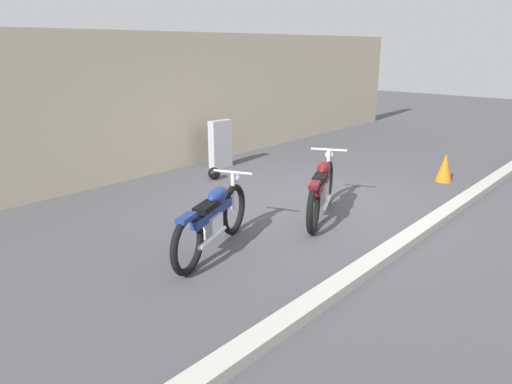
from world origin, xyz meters
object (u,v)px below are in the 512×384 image
stone_marker (220,144)px  motorcycle_blue (213,219)px  traffic_cone (445,168)px  helmet (214,173)px  motorcycle_maroon (322,189)px

stone_marker → motorcycle_blue: stone_marker is taller
traffic_cone → motorcycle_blue: size_ratio=0.28×
helmet → stone_marker: bearing=37.9°
helmet → traffic_cone: (2.91, -3.51, 0.15)m
helmet → motorcycle_maroon: size_ratio=0.13×
stone_marker → helmet: stone_marker is taller
motorcycle_maroon → motorcycle_blue: 2.02m
stone_marker → motorcycle_maroon: (-1.19, -3.44, -0.06)m
motorcycle_maroon → motorcycle_blue: (-2.00, 0.32, -0.01)m
stone_marker → motorcycle_blue: (-3.19, -3.12, -0.07)m
motorcycle_blue → motorcycle_maroon: bearing=-29.7°
helmet → traffic_cone: traffic_cone is taller
helmet → traffic_cone: 4.56m
helmet → traffic_cone: bearing=-50.3°
stone_marker → helmet: size_ratio=4.21×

